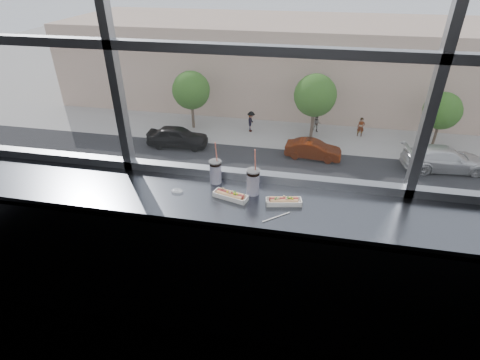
% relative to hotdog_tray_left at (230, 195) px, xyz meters
% --- Properties ---
extents(wall_back_lower, '(6.00, 0.00, 6.00)m').
position_rel_hotdog_tray_left_xyz_m(wall_back_lower, '(0.16, 0.27, -0.57)').
color(wall_back_lower, black).
rests_on(wall_back_lower, ground).
extents(counter, '(6.00, 0.55, 0.06)m').
position_rel_hotdog_tray_left_xyz_m(counter, '(0.16, -0.00, -0.05)').
color(counter, '#565A62').
rests_on(counter, ground).
extents(counter_fascia, '(6.00, 0.04, 1.04)m').
position_rel_hotdog_tray_left_xyz_m(counter_fascia, '(0.16, -0.26, -0.57)').
color(counter_fascia, '#565A62').
rests_on(counter_fascia, ground).
extents(hotdog_tray_left, '(0.25, 0.14, 0.06)m').
position_rel_hotdog_tray_left_xyz_m(hotdog_tray_left, '(0.00, 0.00, 0.00)').
color(hotdog_tray_left, white).
rests_on(hotdog_tray_left, counter).
extents(hotdog_tray_right, '(0.24, 0.12, 0.06)m').
position_rel_hotdog_tray_left_xyz_m(hotdog_tray_right, '(0.35, 0.00, -0.00)').
color(hotdog_tray_right, white).
rests_on(hotdog_tray_right, counter).
extents(soda_cup_left, '(0.09, 0.09, 0.33)m').
position_rel_hotdog_tray_left_xyz_m(soda_cup_left, '(-0.14, 0.18, 0.07)').
color(soda_cup_left, white).
rests_on(soda_cup_left, counter).
extents(soda_cup_right, '(0.09, 0.09, 0.34)m').
position_rel_hotdog_tray_left_xyz_m(soda_cup_right, '(0.14, 0.09, 0.08)').
color(soda_cup_right, white).
rests_on(soda_cup_right, counter).
extents(loose_straw, '(0.16, 0.13, 0.01)m').
position_rel_hotdog_tray_left_xyz_m(loose_straw, '(0.32, -0.16, -0.02)').
color(loose_straw, white).
rests_on(loose_straw, counter).
extents(wrapper, '(0.09, 0.07, 0.02)m').
position_rel_hotdog_tray_left_xyz_m(wrapper, '(-0.37, 0.00, -0.01)').
color(wrapper, silver).
rests_on(wrapper, counter).
extents(plaza_ground, '(120.00, 120.00, 0.00)m').
position_rel_hotdog_tray_left_xyz_m(plaza_ground, '(0.16, 43.77, -12.12)').
color(plaza_ground, gray).
rests_on(plaza_ground, ground).
extents(plaza_near, '(50.00, 14.00, 0.04)m').
position_rel_hotdog_tray_left_xyz_m(plaza_near, '(0.16, 7.27, -12.10)').
color(plaza_near, gray).
rests_on(plaza_near, plaza_ground).
extents(street_asphalt, '(80.00, 10.00, 0.06)m').
position_rel_hotdog_tray_left_xyz_m(street_asphalt, '(0.16, 20.27, -12.09)').
color(street_asphalt, black).
rests_on(street_asphalt, plaza_ground).
extents(far_sidewalk, '(80.00, 6.00, 0.04)m').
position_rel_hotdog_tray_left_xyz_m(far_sidewalk, '(0.16, 28.27, -12.10)').
color(far_sidewalk, gray).
rests_on(far_sidewalk, plaza_ground).
extents(far_building, '(50.00, 14.00, 8.00)m').
position_rel_hotdog_tray_left_xyz_m(far_building, '(0.16, 38.27, -8.12)').
color(far_building, tan).
rests_on(far_building, plaza_ground).
extents(car_far_a, '(3.18, 6.86, 2.24)m').
position_rel_hotdog_tray_left_xyz_m(car_far_a, '(-9.85, 24.27, -10.95)').
color(car_far_a, black).
rests_on(car_far_a, street_asphalt).
extents(car_near_d, '(3.31, 6.49, 2.08)m').
position_rel_hotdog_tray_left_xyz_m(car_near_d, '(8.96, 16.27, -11.03)').
color(car_near_d, silver).
rests_on(car_near_d, street_asphalt).
extents(car_far_b, '(2.80, 5.76, 1.86)m').
position_rel_hotdog_tray_left_xyz_m(car_far_b, '(1.01, 24.27, -11.13)').
color(car_far_b, '#5E1700').
rests_on(car_far_b, street_asphalt).
extents(car_far_c, '(3.63, 7.16, 2.29)m').
position_rel_hotdog_tray_left_xyz_m(car_far_c, '(10.38, 24.27, -10.92)').
color(car_far_c, silver).
rests_on(car_far_c, street_asphalt).
extents(car_near_b, '(3.01, 6.10, 1.96)m').
position_rel_hotdog_tray_left_xyz_m(car_near_b, '(-5.62, 16.27, -11.08)').
color(car_near_b, black).
rests_on(car_near_b, street_asphalt).
extents(car_near_a, '(3.01, 6.63, 2.17)m').
position_rel_hotdog_tray_left_xyz_m(car_near_a, '(-13.09, 16.27, -10.98)').
color(car_near_a, silver).
rests_on(car_near_a, street_asphalt).
extents(pedestrian_c, '(0.89, 0.67, 2.00)m').
position_rel_hotdog_tray_left_xyz_m(pedestrian_c, '(4.90, 29.21, -11.09)').
color(pedestrian_c, '#66605B').
rests_on(pedestrian_c, far_sidewalk).
extents(pedestrian_b, '(0.82, 0.62, 1.85)m').
position_rel_hotdog_tray_left_xyz_m(pedestrian_b, '(1.15, 29.36, -11.16)').
color(pedestrian_b, '#66605B').
rests_on(pedestrian_b, far_sidewalk).
extents(pedestrian_a, '(0.73, 0.98, 2.20)m').
position_rel_hotdog_tray_left_xyz_m(pedestrian_a, '(-4.52, 28.43, -10.99)').
color(pedestrian_a, '#66605B').
rests_on(pedestrian_a, far_sidewalk).
extents(tree_left, '(3.29, 3.29, 5.15)m').
position_rel_hotdog_tray_left_xyz_m(tree_left, '(-9.79, 28.27, -8.63)').
color(tree_left, '#47382B').
rests_on(tree_left, far_sidewalk).
extents(tree_center, '(3.49, 3.49, 5.46)m').
position_rel_hotdog_tray_left_xyz_m(tree_center, '(0.77, 28.27, -8.42)').
color(tree_center, '#47382B').
rests_on(tree_center, far_sidewalk).
extents(tree_right, '(2.91, 2.91, 4.55)m').
position_rel_hotdog_tray_left_xyz_m(tree_right, '(10.62, 28.27, -9.04)').
color(tree_right, '#47382B').
rests_on(tree_right, far_sidewalk).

